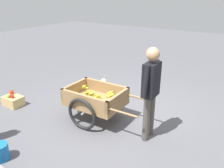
{
  "coord_description": "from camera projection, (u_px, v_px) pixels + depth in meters",
  "views": [
    {
      "loc": [
        -2.14,
        3.71,
        2.45
      ],
      "look_at": [
        0.16,
        0.16,
        0.75
      ],
      "focal_mm": 37.12,
      "sensor_mm": 36.0,
      "label": 1
    }
  ],
  "objects": [
    {
      "name": "vendor_person",
      "position": [
        151.0,
        86.0,
        3.83
      ],
      "size": [
        0.22,
        0.58,
        1.64
      ],
      "color": "#4C4742",
      "rests_on": "ground"
    },
    {
      "name": "dog",
      "position": [
        103.0,
        83.0,
        5.89
      ],
      "size": [
        0.35,
        0.63,
        0.4
      ],
      "color": "beige",
      "rests_on": "ground"
    },
    {
      "name": "plastic_bucket",
      "position": [
        0.0,
        152.0,
        3.58
      ],
      "size": [
        0.26,
        0.26,
        0.27
      ],
      "primitive_type": "cylinder",
      "color": "#1966B2",
      "rests_on": "ground"
    },
    {
      "name": "apple_crate",
      "position": [
        13.0,
        100.0,
        5.3
      ],
      "size": [
        0.44,
        0.32,
        0.32
      ],
      "color": "tan",
      "rests_on": "ground"
    },
    {
      "name": "ground_plane",
      "position": [
        122.0,
        116.0,
        4.88
      ],
      "size": [
        24.0,
        24.0,
        0.0
      ],
      "primitive_type": "plane",
      "color": "#56565B"
    },
    {
      "name": "fruit_cart",
      "position": [
        96.0,
        100.0,
        4.6
      ],
      "size": [
        1.66,
        0.95,
        0.71
      ],
      "color": "#937047",
      "rests_on": "ground"
    }
  ]
}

